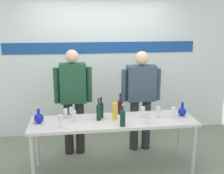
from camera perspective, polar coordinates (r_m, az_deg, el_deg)
ground_plane at (r=4.24m, az=0.31°, el=-16.46°), size 10.00×10.00×0.00m
back_wall at (r=5.19m, az=-2.17°, el=6.67°), size 4.98×0.11×3.00m
display_table at (r=3.94m, az=0.32°, el=-7.59°), size 2.30×0.65×0.76m
decanter_blue_left at (r=3.92m, az=-14.69°, el=-6.11°), size 0.13×0.13×0.20m
decanter_blue_right at (r=4.20m, az=14.10°, el=-4.80°), size 0.12×0.12×0.20m
presenter_left at (r=4.41m, az=-7.89°, el=-1.86°), size 0.59×0.22×1.69m
presenter_right at (r=4.55m, az=5.91°, el=-1.44°), size 0.65×0.22×1.65m
wine_bottle_0 at (r=3.88m, az=-2.73°, el=-4.98°), size 0.07×0.07×0.31m
wine_bottle_1 at (r=3.89m, az=0.60°, el=-4.75°), size 0.07×0.07×0.32m
wine_bottle_2 at (r=4.13m, az=1.68°, el=-3.85°), size 0.07×0.07×0.31m
wine_bottle_3 at (r=3.67m, az=2.18°, el=-6.15°), size 0.07×0.07×0.29m
wine_bottle_4 at (r=3.98m, az=-2.25°, el=-4.49°), size 0.07×0.07×0.30m
wine_glass_left_0 at (r=4.04m, az=-8.32°, el=-4.77°), size 0.06×0.06×0.15m
wine_glass_left_1 at (r=4.01m, az=-9.43°, el=-5.01°), size 0.06×0.06×0.14m
wine_glass_left_2 at (r=3.68m, az=-10.49°, el=-6.30°), size 0.06×0.06×0.17m
wine_glass_left_3 at (r=3.87m, az=-7.77°, el=-5.42°), size 0.06×0.06×0.15m
wine_glass_right_0 at (r=4.06m, az=9.41°, el=-4.62°), size 0.07×0.07×0.15m
wine_glass_right_1 at (r=4.07m, az=12.41°, el=-4.67°), size 0.07×0.07×0.15m
wine_glass_right_2 at (r=3.80m, az=7.09°, el=-5.84°), size 0.07×0.07×0.15m
wine_glass_right_3 at (r=4.01m, az=6.30°, el=-4.62°), size 0.06×0.06×0.16m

